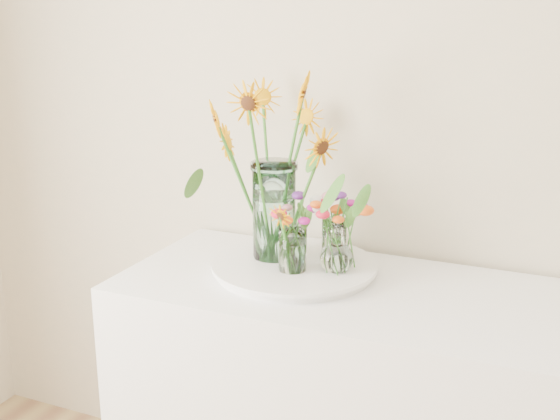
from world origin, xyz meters
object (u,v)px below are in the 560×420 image
object	(u,v)px
small_vase_a	(293,249)
small_vase_b	(337,248)
tray	(294,268)
mason_jar	(274,211)
small_vase_c	(334,240)

from	to	relation	value
small_vase_a	small_vase_b	world-z (taller)	small_vase_b
tray	mason_jar	size ratio (longest dim) A/B	1.56
mason_jar	small_vase_c	xyz separation A→B (m)	(0.17, 0.06, -0.08)
mason_jar	tray	bearing A→B (deg)	-19.82
tray	small_vase_b	xyz separation A→B (m)	(0.13, -0.01, 0.08)
mason_jar	small_vase_a	bearing A→B (deg)	-41.62
tray	small_vase_a	bearing A→B (deg)	-72.54
tray	small_vase_b	size ratio (longest dim) A/B	3.30
tray	mason_jar	bearing A→B (deg)	160.18
mason_jar	small_vase_c	world-z (taller)	mason_jar
tray	small_vase_c	world-z (taller)	small_vase_c
small_vase_a	small_vase_b	distance (m)	0.12
small_vase_a	small_vase_b	xyz separation A→B (m)	(0.11, 0.05, 0.00)
small_vase_a	small_vase_c	bearing A→B (deg)	62.15
small_vase_b	small_vase_c	world-z (taller)	small_vase_b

